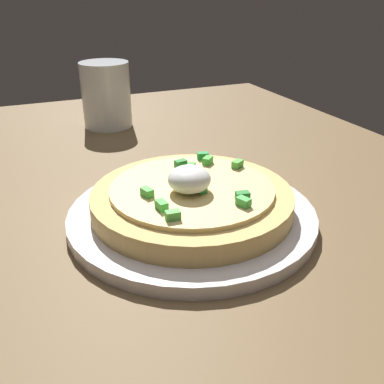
# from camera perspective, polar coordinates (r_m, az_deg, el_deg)

# --- Properties ---
(dining_table) EXTENTS (1.17, 0.73, 0.03)m
(dining_table) POSITION_cam_1_polar(r_m,az_deg,el_deg) (0.45, 4.14, -6.12)
(dining_table) COLOR brown
(dining_table) RESTS_ON ground
(plate) EXTENTS (0.25, 0.25, 0.01)m
(plate) POSITION_cam_1_polar(r_m,az_deg,el_deg) (0.45, 0.00, -3.05)
(plate) COLOR silver
(plate) RESTS_ON dining_table
(pizza) EXTENTS (0.20, 0.20, 0.05)m
(pizza) POSITION_cam_1_polar(r_m,az_deg,el_deg) (0.44, -0.01, -0.76)
(pizza) COLOR tan
(pizza) RESTS_ON plate
(cup_near) EXTENTS (0.08, 0.08, 0.11)m
(cup_near) POSITION_cam_1_polar(r_m,az_deg,el_deg) (0.75, -11.25, 12.33)
(cup_near) COLOR silver
(cup_near) RESTS_ON dining_table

